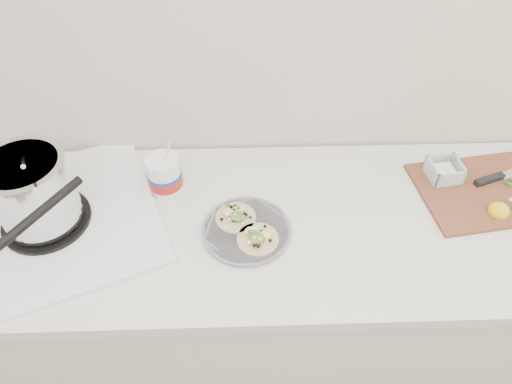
{
  "coord_description": "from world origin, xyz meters",
  "views": [
    {
      "loc": [
        -0.02,
        0.55,
        1.92
      ],
      "look_at": [
        0.01,
        1.47,
        0.96
      ],
      "focal_mm": 32.0,
      "sensor_mm": 36.0,
      "label": 1
    }
  ],
  "objects_px": {
    "stove": "(38,202)",
    "tub": "(165,173)",
    "taco_plate": "(246,228)",
    "cutboard": "(487,186)"
  },
  "relations": [
    {
      "from": "stove",
      "to": "tub",
      "type": "relative_size",
      "value": 3.32
    },
    {
      "from": "stove",
      "to": "taco_plate",
      "type": "relative_size",
      "value": 3.03
    },
    {
      "from": "stove",
      "to": "tub",
      "type": "height_order",
      "value": "stove"
    },
    {
      "from": "cutboard",
      "to": "tub",
      "type": "bearing_deg",
      "value": 170.41
    },
    {
      "from": "tub",
      "to": "cutboard",
      "type": "height_order",
      "value": "tub"
    },
    {
      "from": "stove",
      "to": "cutboard",
      "type": "xyz_separation_m",
      "value": [
        1.32,
        0.1,
        -0.08
      ]
    },
    {
      "from": "taco_plate",
      "to": "tub",
      "type": "xyz_separation_m",
      "value": [
        -0.24,
        0.18,
        0.05
      ]
    },
    {
      "from": "stove",
      "to": "tub",
      "type": "bearing_deg",
      "value": 0.19
    },
    {
      "from": "stove",
      "to": "taco_plate",
      "type": "bearing_deg",
      "value": -26.29
    },
    {
      "from": "tub",
      "to": "cutboard",
      "type": "bearing_deg",
      "value": -1.83
    }
  ]
}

